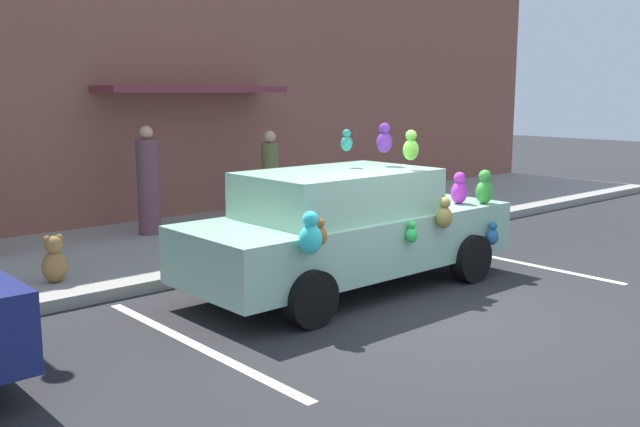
# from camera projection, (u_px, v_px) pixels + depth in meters

# --- Properties ---
(ground_plane) EXTENTS (60.00, 60.00, 0.00)m
(ground_plane) POSITION_uv_depth(u_px,v_px,m) (436.00, 317.00, 8.02)
(ground_plane) COLOR #262628
(sidewalk) EXTENTS (24.00, 4.00, 0.15)m
(sidewalk) POSITION_uv_depth(u_px,v_px,m) (199.00, 241.00, 11.70)
(sidewalk) COLOR gray
(sidewalk) RESTS_ON ground
(storefront_building) EXTENTS (24.00, 1.25, 6.40)m
(storefront_building) POSITION_uv_depth(u_px,v_px,m) (131.00, 53.00, 12.76)
(storefront_building) COLOR brown
(storefront_building) RESTS_ON ground
(parking_stripe_front) EXTENTS (0.12, 3.60, 0.01)m
(parking_stripe_front) POSITION_uv_depth(u_px,v_px,m) (509.00, 260.00, 10.68)
(parking_stripe_front) COLOR silver
(parking_stripe_front) RESTS_ON ground
(parking_stripe_rear) EXTENTS (0.12, 3.60, 0.01)m
(parking_stripe_rear) POSITION_uv_depth(u_px,v_px,m) (196.00, 345.00, 7.11)
(parking_stripe_rear) COLOR silver
(parking_stripe_rear) RESTS_ON ground
(plush_covered_car) EXTENTS (4.55, 2.01, 2.11)m
(plush_covered_car) POSITION_uv_depth(u_px,v_px,m) (349.00, 227.00, 9.03)
(plush_covered_car) COLOR #94C5A8
(plush_covered_car) RESTS_ON ground
(teddy_bear_on_sidewalk) EXTENTS (0.32, 0.27, 0.61)m
(teddy_bear_on_sidewalk) POSITION_uv_depth(u_px,v_px,m) (54.00, 260.00, 8.85)
(teddy_bear_on_sidewalk) COLOR #9E723D
(teddy_bear_on_sidewalk) RESTS_ON sidewalk
(pedestrian_near_shopfront) EXTENTS (0.37, 0.37, 1.81)m
(pedestrian_near_shopfront) POSITION_uv_depth(u_px,v_px,m) (148.00, 185.00, 11.79)
(pedestrian_near_shopfront) COLOR brown
(pedestrian_near_shopfront) RESTS_ON sidewalk
(pedestrian_walking_past) EXTENTS (0.31, 0.31, 1.65)m
(pedestrian_walking_past) POSITION_uv_depth(u_px,v_px,m) (270.00, 178.00, 13.19)
(pedestrian_walking_past) COLOR #5F663B
(pedestrian_walking_past) RESTS_ON sidewalk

